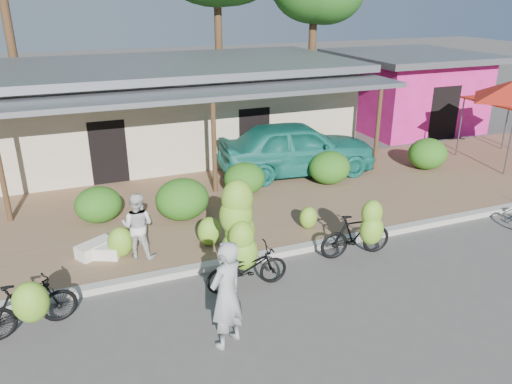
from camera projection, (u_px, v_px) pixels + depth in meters
The scene contains 21 objects.
ground at pixel (309, 305), 9.73m from camera, with size 100.00×100.00×0.00m, color #514E4B.
sidewalk at pixel (227, 207), 14.02m from camera, with size 60.00×6.00×0.12m, color #825C46.
curb at pixel (269, 255), 11.43m from camera, with size 60.00×0.25×0.15m, color #A8A399.
shop_main at pixel (176, 107), 18.52m from camera, with size 13.00×8.50×3.35m.
shop_pink at pixel (407, 89), 22.19m from camera, with size 6.00×6.00×3.25m.
hedge_1 at pixel (98, 205), 12.84m from camera, with size 1.20×1.08×0.94m, color #205F15.
hedge_2 at pixel (182, 199), 12.97m from camera, with size 1.40×1.26×1.09m, color #205F15.
hedge_3 at pixel (244, 179), 14.61m from camera, with size 1.22×1.10×0.95m, color #205F15.
hedge_4 at pixel (330, 168), 15.42m from camera, with size 1.31×1.18×1.02m, color #205F15.
hedge_5 at pixel (428, 154), 16.72m from camera, with size 1.33×1.20×1.04m, color #205F15.
bike_left at pixel (28, 305), 8.67m from camera, with size 1.75×1.29×1.33m.
bike_center at pixel (242, 242), 10.22m from camera, with size 1.74×1.16×2.18m.
bike_right at pixel (359, 233), 11.19m from camera, with size 1.76×1.19×1.62m.
loose_banana_a at pixel (121, 242), 11.15m from camera, with size 0.57×0.48×0.71m, color #7EC230.
loose_banana_b at pixel (209, 231), 11.67m from camera, with size 0.56×0.48×0.70m, color #7EC230.
loose_banana_c at pixel (308, 218), 12.52m from camera, with size 0.46×0.39×0.57m, color #7EC230.
sack_near at pixel (95, 248), 11.30m from camera, with size 0.85×0.40×0.30m, color white.
sack_far at pixel (103, 251), 11.19m from camera, with size 0.75×0.38×0.28m, color white.
vendor at pixel (226, 295), 8.30m from camera, with size 0.72×0.47×1.97m, color #969696.
bystander at pixel (138, 226), 11.00m from camera, with size 0.74×0.58×1.53m, color silver.
teal_van at pixel (297, 147), 16.18m from camera, with size 2.06×5.11×1.74m, color #186E61.
Camera 1 is at (-3.99, -7.26, 5.66)m, focal length 35.00 mm.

